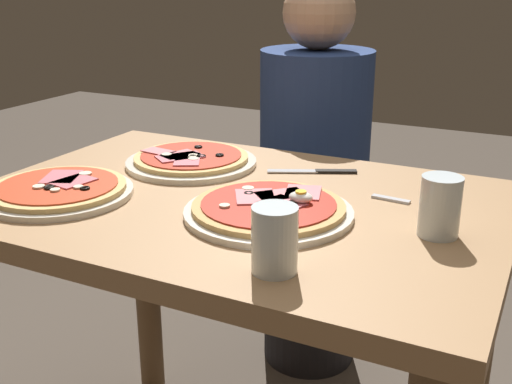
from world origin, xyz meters
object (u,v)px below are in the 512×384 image
pizza_foreground (269,209)px  pizza_across_left (191,160)px  pizza_across_right (59,190)px  knife (318,171)px  water_glass_far (275,244)px  water_glass_near (440,210)px  fork (405,202)px  diner_person (313,192)px  dining_table (236,266)px

pizza_foreground → pizza_across_left: (-0.29, 0.20, -0.00)m
pizza_across_right → knife: (0.40, 0.37, -0.01)m
water_glass_far → water_glass_near: bearing=52.2°
fork → diner_person: bearing=126.2°
diner_person → pizza_across_left: bearing=78.4°
pizza_across_right → water_glass_far: 0.53m
pizza_foreground → pizza_across_left: pizza_foreground is taller
water_glass_near → diner_person: 0.86m
fork → diner_person: size_ratio=0.13×
pizza_foreground → water_glass_far: water_glass_far is taller
fork → water_glass_near: bearing=-56.4°
pizza_across_left → fork: (0.50, -0.03, -0.01)m
pizza_across_left → diner_person: size_ratio=0.25×
dining_table → knife: 0.28m
diner_person → water_glass_far: bearing=107.7°
pizza_across_left → diner_person: bearing=78.4°
dining_table → knife: knife is taller
dining_table → fork: size_ratio=6.47×
pizza_foreground → water_glass_far: (0.10, -0.20, 0.03)m
pizza_across_right → water_glass_near: 0.71m
dining_table → pizza_foreground: pizza_foreground is taller
pizza_across_left → pizza_across_right: (-0.12, -0.29, 0.00)m
pizza_across_right → diner_person: size_ratio=0.24×
pizza_foreground → diner_person: (-0.19, 0.71, -0.22)m
pizza_across_right → water_glass_near: water_glass_near is taller
water_glass_far → knife: 0.49m
water_glass_near → knife: size_ratio=0.55×
pizza_foreground → water_glass_far: bearing=-62.7°
pizza_foreground → pizza_across_right: (-0.41, -0.09, -0.00)m
pizza_across_right → fork: bearing=23.2°
pizza_foreground → knife: 0.28m
pizza_foreground → pizza_across_right: pizza_foreground is taller
water_glass_far → pizza_foreground: bearing=117.3°
fork → knife: bearing=154.2°
dining_table → water_glass_near: bearing=-1.7°
pizza_foreground → water_glass_far: 0.22m
pizza_across_left → knife: bearing=15.2°
water_glass_far → diner_person: diner_person is taller
pizza_across_right → fork: pizza_across_right is taller
pizza_across_left → knife: size_ratio=1.60×
water_glass_near → diner_person: (-0.48, 0.66, -0.25)m
pizza_across_right → water_glass_far: (0.51, -0.11, 0.03)m
knife → diner_person: size_ratio=0.16×
water_glass_near → fork: (-0.09, 0.13, -0.04)m
water_glass_far → fork: water_glass_far is taller
water_glass_near → dining_table: bearing=178.3°
dining_table → pizza_foreground: 0.20m
pizza_across_left → water_glass_near: bearing=-15.2°
dining_table → pizza_across_left: size_ratio=3.47×
pizza_across_right → dining_table: bearing=25.0°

